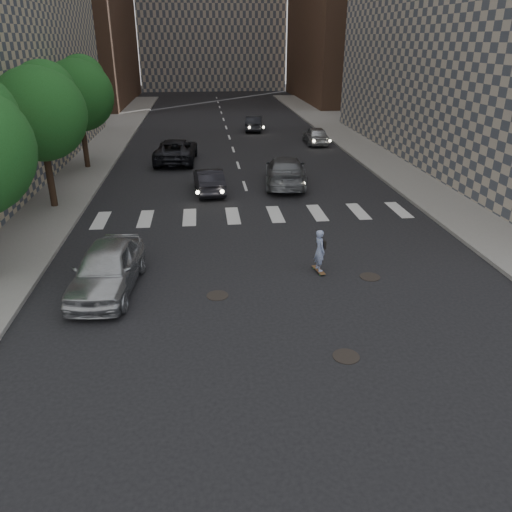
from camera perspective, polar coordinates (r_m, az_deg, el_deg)
The scene contains 15 objects.
ground at distance 15.21m, azimuth 3.33°, elevation -6.30°, with size 160.00×160.00×0.00m, color black.
sidewalk_left at distance 35.96m, azimuth -26.21°, elevation 9.20°, with size 13.00×80.00×0.15m, color gray.
sidewalk_right at distance 37.76m, azimuth 20.76°, elevation 10.68°, with size 13.00×80.00×0.15m, color gray.
tree_b at distance 25.33m, azimuth -23.41°, elevation 15.15°, with size 4.20×4.20×6.60m.
tree_c at distance 33.04m, azimuth -19.58°, elevation 17.28°, with size 4.20×4.20×6.60m.
manhole_a at distance 13.39m, azimuth 10.26°, elevation -11.22°, with size 0.70×0.70×0.02m, color black.
manhole_b at distance 16.08m, azimuth -4.43°, elevation -4.52°, with size 0.70×0.70×0.02m, color black.
manhole_c at distance 17.69m, azimuth 12.90°, elevation -2.33°, with size 0.70×0.70×0.02m, color black.
skateboarder at distance 17.43m, azimuth 7.30°, elevation 0.65°, with size 0.46×0.82×1.58m.
silver_sedan at distance 16.77m, azimuth -16.66°, elevation -1.35°, with size 1.84×4.57×1.56m, color #B5B8BC.
traffic_car_a at distance 26.89m, azimuth -5.40°, elevation 8.59°, with size 1.36×3.90×1.28m, color black.
traffic_car_b at distance 28.19m, azimuth 3.37°, elevation 9.66°, with size 2.20×5.41×1.57m, color slate.
traffic_car_c at distance 34.14m, azimuth -9.12°, elevation 11.83°, with size 2.52×5.48×1.52m, color black.
traffic_car_d at distance 39.99m, azimuth 6.82°, elevation 13.54°, with size 1.59×3.95×1.35m, color #B2B6B9.
traffic_car_e at distance 45.75m, azimuth -0.26°, elevation 14.93°, with size 1.37×3.94×1.30m, color black.
Camera 1 is at (-2.28, -12.98, 7.58)m, focal length 35.00 mm.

